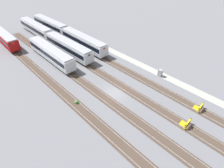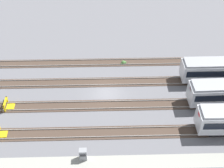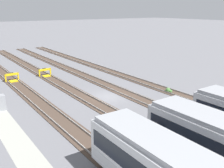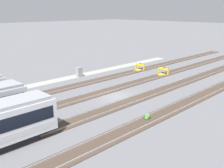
{
  "view_description": "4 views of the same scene",
  "coord_description": "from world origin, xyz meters",
  "px_view_note": "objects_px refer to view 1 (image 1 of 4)",
  "views": [
    {
      "loc": [
        -18.61,
        18.79,
        23.0
      ],
      "look_at": [
        0.8,
        -0.0,
        1.8
      ],
      "focal_mm": 28.0,
      "sensor_mm": 36.0,
      "label": 1
    },
    {
      "loc": [
        -0.12,
        -33.99,
        30.89
      ],
      "look_at": [
        0.8,
        -0.0,
        1.8
      ],
      "focal_mm": 50.0,
      "sensor_mm": 36.0,
      "label": 2
    },
    {
      "loc": [
        24.75,
        -16.56,
        10.24
      ],
      "look_at": [
        0.8,
        -0.0,
        1.8
      ],
      "focal_mm": 42.0,
      "sensor_mm": 36.0,
      "label": 3
    },
    {
      "loc": [
        22.74,
        22.21,
        10.67
      ],
      "look_at": [
        0.8,
        -0.0,
        1.8
      ],
      "focal_mm": 42.0,
      "sensor_mm": 36.0,
      "label": 4
    }
  ],
  "objects_px": {
    "subway_car_front_row_left_inner": "(50,25)",
    "subway_car_back_row_leftmost": "(3,37)",
    "bumper_stop_nearest_track": "(199,107)",
    "electrical_cabinet": "(160,73)",
    "subway_car_front_row_leftmost": "(68,47)",
    "bumper_stop_near_inner_track": "(186,124)",
    "subway_car_front_row_right_inner": "(83,41)",
    "subway_car_front_row_centre": "(51,53)",
    "subway_car_front_row_rightmost": "(36,28)",
    "weed_clump": "(76,102)"
  },
  "relations": [
    {
      "from": "subway_car_front_row_leftmost",
      "to": "subway_car_front_row_centre",
      "type": "relative_size",
      "value": 1.0
    },
    {
      "from": "subway_car_front_row_left_inner",
      "to": "subway_car_front_row_centre",
      "type": "xyz_separation_m",
      "value": [
        -18.87,
        10.05,
        0.0
      ]
    },
    {
      "from": "bumper_stop_near_inner_track",
      "to": "electrical_cabinet",
      "type": "xyz_separation_m",
      "value": [
        10.91,
        -8.94,
        0.29
      ]
    },
    {
      "from": "subway_car_front_row_right_inner",
      "to": "weed_clump",
      "type": "height_order",
      "value": "subway_car_front_row_right_inner"
    },
    {
      "from": "subway_car_front_row_rightmost",
      "to": "weed_clump",
      "type": "xyz_separation_m",
      "value": [
        -36.42,
        9.67,
        -1.8
      ]
    },
    {
      "from": "subway_car_back_row_leftmost",
      "to": "bumper_stop_nearest_track",
      "type": "xyz_separation_m",
      "value": [
        -53.08,
        -15.15,
        -1.53
      ]
    },
    {
      "from": "electrical_cabinet",
      "to": "subway_car_front_row_centre",
      "type": "bearing_deg",
      "value": 31.01
    },
    {
      "from": "bumper_stop_nearest_track",
      "to": "weed_clump",
      "type": "height_order",
      "value": "bumper_stop_nearest_track"
    },
    {
      "from": "subway_car_front_row_left_inner",
      "to": "weed_clump",
      "type": "height_order",
      "value": "subway_car_front_row_left_inner"
    },
    {
      "from": "bumper_stop_nearest_track",
      "to": "subway_car_front_row_leftmost",
      "type": "bearing_deg",
      "value": 8.45
    },
    {
      "from": "subway_car_front_row_left_inner",
      "to": "electrical_cabinet",
      "type": "bearing_deg",
      "value": -174.67
    },
    {
      "from": "electrical_cabinet",
      "to": "bumper_stop_near_inner_track",
      "type": "bearing_deg",
      "value": 140.68
    },
    {
      "from": "bumper_stop_nearest_track",
      "to": "weed_clump",
      "type": "bearing_deg",
      "value": 41.7
    },
    {
      "from": "subway_car_front_row_left_inner",
      "to": "subway_car_back_row_leftmost",
      "type": "height_order",
      "value": "same"
    },
    {
      "from": "subway_car_front_row_centre",
      "to": "bumper_stop_nearest_track",
      "type": "height_order",
      "value": "subway_car_front_row_centre"
    },
    {
      "from": "subway_car_front_row_centre",
      "to": "subway_car_back_row_leftmost",
      "type": "relative_size",
      "value": 1.0
    },
    {
      "from": "subway_car_front_row_left_inner",
      "to": "subway_car_back_row_leftmost",
      "type": "xyz_separation_m",
      "value": [
        0.19,
        15.11,
        0.0
      ]
    },
    {
      "from": "subway_car_front_row_centre",
      "to": "bumper_stop_near_inner_track",
      "type": "distance_m",
      "value": 34.57
    },
    {
      "from": "subway_car_front_row_leftmost",
      "to": "bumper_stop_nearest_track",
      "type": "relative_size",
      "value": 8.99
    },
    {
      "from": "bumper_stop_nearest_track",
      "to": "bumper_stop_near_inner_track",
      "type": "xyz_separation_m",
      "value": [
        -0.14,
        5.05,
        0.0
      ]
    },
    {
      "from": "bumper_stop_nearest_track",
      "to": "electrical_cabinet",
      "type": "xyz_separation_m",
      "value": [
        10.78,
        -3.89,
        0.29
      ]
    },
    {
      "from": "subway_car_front_row_leftmost",
      "to": "weed_clump",
      "type": "distance_m",
      "value": 20.05
    },
    {
      "from": "subway_car_back_row_leftmost",
      "to": "subway_car_front_row_leftmost",
      "type": "bearing_deg",
      "value": -152.08
    },
    {
      "from": "subway_car_front_row_centre",
      "to": "weed_clump",
      "type": "height_order",
      "value": "subway_car_front_row_centre"
    },
    {
      "from": "subway_car_front_row_rightmost",
      "to": "bumper_stop_near_inner_track",
      "type": "bearing_deg",
      "value": -179.94
    },
    {
      "from": "subway_car_front_row_left_inner",
      "to": "bumper_stop_near_inner_track",
      "type": "xyz_separation_m",
      "value": [
        -53.03,
        5.01,
        -1.53
      ]
    },
    {
      "from": "bumper_stop_nearest_track",
      "to": "electrical_cabinet",
      "type": "relative_size",
      "value": 1.25
    },
    {
      "from": "bumper_stop_nearest_track",
      "to": "electrical_cabinet",
      "type": "distance_m",
      "value": 11.46
    },
    {
      "from": "subway_car_front_row_left_inner",
      "to": "subway_car_front_row_rightmost",
      "type": "xyz_separation_m",
      "value": [
        0.11,
        5.06,
        0.0
      ]
    },
    {
      "from": "electrical_cabinet",
      "to": "subway_car_back_row_leftmost",
      "type": "bearing_deg",
      "value": 24.23
    },
    {
      "from": "subway_car_front_row_leftmost",
      "to": "subway_car_back_row_leftmost",
      "type": "bearing_deg",
      "value": 27.92
    },
    {
      "from": "subway_car_front_row_leftmost",
      "to": "subway_car_back_row_leftmost",
      "type": "distance_m",
      "value": 21.56
    },
    {
      "from": "subway_car_front_row_right_inner",
      "to": "electrical_cabinet",
      "type": "distance_m",
      "value": 23.6
    },
    {
      "from": "electrical_cabinet",
      "to": "weed_clump",
      "type": "bearing_deg",
      "value": 72.71
    },
    {
      "from": "subway_car_front_row_centre",
      "to": "subway_car_front_row_right_inner",
      "type": "height_order",
      "value": "same"
    },
    {
      "from": "bumper_stop_nearest_track",
      "to": "bumper_stop_near_inner_track",
      "type": "height_order",
      "value": "same"
    },
    {
      "from": "subway_car_front_row_leftmost",
      "to": "subway_car_front_row_right_inner",
      "type": "distance_m",
      "value": 5.11
    },
    {
      "from": "weed_clump",
      "to": "electrical_cabinet",
      "type": "bearing_deg",
      "value": -107.29
    },
    {
      "from": "subway_car_front_row_centre",
      "to": "bumper_stop_near_inner_track",
      "type": "bearing_deg",
      "value": -171.61
    },
    {
      "from": "subway_car_front_row_centre",
      "to": "electrical_cabinet",
      "type": "distance_m",
      "value": 27.16
    },
    {
      "from": "subway_car_front_row_leftmost",
      "to": "subway_car_front_row_centre",
      "type": "distance_m",
      "value": 5.04
    },
    {
      "from": "bumper_stop_nearest_track",
      "to": "weed_clump",
      "type": "relative_size",
      "value": 2.18
    },
    {
      "from": "electrical_cabinet",
      "to": "subway_car_front_row_left_inner",
      "type": "bearing_deg",
      "value": 5.33
    },
    {
      "from": "subway_car_front_row_right_inner",
      "to": "electrical_cabinet",
      "type": "xyz_separation_m",
      "value": [
        -23.25,
        -3.83,
        -1.24
      ]
    },
    {
      "from": "subway_car_front_row_leftmost",
      "to": "subway_car_front_row_left_inner",
      "type": "xyz_separation_m",
      "value": [
        18.87,
        -5.01,
        0.0
      ]
    },
    {
      "from": "subway_car_front_row_right_inner",
      "to": "subway_car_front_row_left_inner",
      "type": "bearing_deg",
      "value": 0.3
    },
    {
      "from": "subway_car_front_row_centre",
      "to": "subway_car_front_row_rightmost",
      "type": "xyz_separation_m",
      "value": [
        18.97,
        -4.99,
        0.0
      ]
    },
    {
      "from": "subway_car_front_row_left_inner",
      "to": "weed_clump",
      "type": "relative_size",
      "value": 19.63
    },
    {
      "from": "subway_car_front_row_rightmost",
      "to": "weed_clump",
      "type": "bearing_deg",
      "value": 165.13
    },
    {
      "from": "bumper_stop_nearest_track",
      "to": "weed_clump",
      "type": "distance_m",
      "value": 22.21
    }
  ]
}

